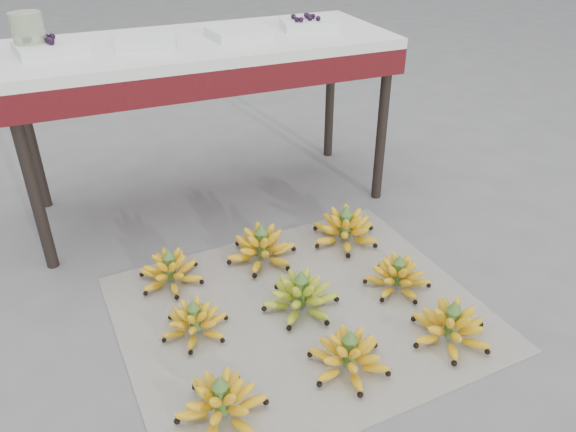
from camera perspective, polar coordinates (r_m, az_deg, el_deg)
name	(u,v)px	position (r m, az deg, el deg)	size (l,w,h in m)	color
ground	(275,311)	(2.06, -1.28, -9.66)	(60.00, 60.00, 0.00)	slate
newspaper_mat	(301,313)	(2.05, 1.35, -9.80)	(1.25, 1.05, 0.01)	white
bunch_front_left	(222,403)	(1.70, -6.77, -18.31)	(0.32, 0.32, 0.16)	yellow
bunch_front_center	(349,356)	(1.83, 6.20, -13.91)	(0.29, 0.29, 0.16)	yellow
bunch_front_right	(451,326)	(1.99, 16.20, -10.72)	(0.35, 0.35, 0.16)	yellow
bunch_mid_left	(195,322)	(1.97, -9.43, -10.53)	(0.29, 0.29, 0.14)	yellow
bunch_mid_center	(301,296)	(2.03, 1.32, -8.10)	(0.35, 0.35, 0.17)	olive
bunch_mid_right	(398,276)	(2.17, 11.07, -6.04)	(0.31, 0.31, 0.15)	yellow
bunch_back_left	(170,271)	(2.20, -11.85, -5.49)	(0.32, 0.32, 0.15)	yellow
bunch_back_center	(262,248)	(2.28, -2.69, -3.22)	(0.30, 0.30, 0.17)	yellow
bunch_back_right	(345,229)	(2.40, 5.83, -1.32)	(0.33, 0.33, 0.18)	yellow
vendor_table	(203,60)	(2.50, -8.65, 15.36)	(1.61, 0.64, 0.77)	black
tray_far_left	(50,47)	(2.42, -22.99, 15.52)	(0.28, 0.23, 0.06)	silver
tray_left	(147,42)	(2.40, -14.14, 16.77)	(0.26, 0.22, 0.04)	silver
tray_right	(239,32)	(2.49, -4.96, 18.10)	(0.27, 0.21, 0.04)	silver
tray_far_right	(309,24)	(2.64, 2.12, 18.93)	(0.27, 0.21, 0.06)	silver
glass_jar	(29,33)	(2.43, -24.84, 16.51)	(0.12, 0.12, 0.15)	beige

